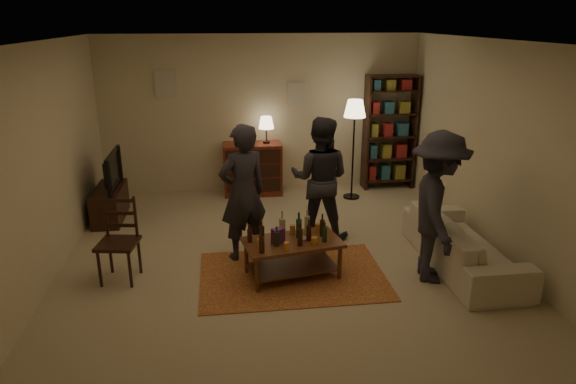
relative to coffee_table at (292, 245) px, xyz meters
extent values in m
plane|color=#C6B793|center=(-0.06, 0.39, -0.41)|extent=(6.00, 6.00, 0.00)
plane|color=beige|center=(-0.06, 3.39, 0.94)|extent=(5.50, 0.00, 5.50)
plane|color=beige|center=(-2.81, 0.39, 0.94)|extent=(0.00, 6.00, 6.00)
plane|color=beige|center=(2.69, 0.39, 0.94)|extent=(0.00, 6.00, 6.00)
plane|color=beige|center=(-0.06, -2.61, 0.94)|extent=(5.50, 0.00, 5.50)
plane|color=white|center=(-0.06, 0.39, 2.29)|extent=(6.00, 6.00, 0.00)
cube|color=beige|center=(-1.66, 3.37, 1.49)|extent=(0.35, 0.03, 0.45)
cube|color=beige|center=(0.54, 3.37, 1.29)|extent=(0.30, 0.03, 0.40)
cube|color=maroon|center=(0.01, 0.00, -0.40)|extent=(2.20, 1.50, 0.01)
cube|color=brown|center=(0.01, 0.00, 0.03)|extent=(1.22, 0.81, 0.04)
cube|color=brown|center=(0.01, 0.00, -0.29)|extent=(1.11, 0.70, 0.02)
cylinder|color=brown|center=(-0.44, -0.34, -0.20)|extent=(0.05, 0.05, 0.42)
cylinder|color=brown|center=(0.55, -0.15, -0.20)|extent=(0.05, 0.05, 0.42)
cylinder|color=brown|center=(-0.53, 0.15, -0.20)|extent=(0.05, 0.05, 0.42)
cylinder|color=brown|center=(0.46, 0.33, -0.20)|extent=(0.05, 0.05, 0.42)
cylinder|color=orange|center=(-0.38, -0.12, 0.10)|extent=(0.07, 0.07, 0.10)
cylinder|color=orange|center=(-0.09, -0.23, 0.10)|extent=(0.07, 0.07, 0.09)
cylinder|color=orange|center=(0.04, 0.21, 0.11)|extent=(0.07, 0.07, 0.11)
cylinder|color=orange|center=(0.25, -0.14, 0.10)|extent=(0.07, 0.07, 0.09)
cylinder|color=orange|center=(0.36, 0.25, 0.10)|extent=(0.07, 0.07, 0.10)
cube|color=#6F2D7C|center=(-0.17, -0.02, 0.14)|extent=(0.17, 0.15, 0.18)
cylinder|color=gray|center=(0.13, 0.00, 0.07)|extent=(0.12, 0.12, 0.03)
cube|color=black|center=(-2.01, 0.17, 0.06)|extent=(0.50, 0.50, 0.04)
cylinder|color=black|center=(-2.22, 0.03, -0.18)|extent=(0.04, 0.04, 0.46)
cylinder|color=black|center=(-1.87, -0.03, -0.18)|extent=(0.04, 0.04, 0.46)
cylinder|color=black|center=(-2.16, 0.38, -0.18)|extent=(0.04, 0.04, 0.46)
cylinder|color=black|center=(-1.81, 0.32, -0.18)|extent=(0.04, 0.04, 0.46)
cube|color=black|center=(-1.99, 0.35, 0.34)|extent=(0.35, 0.09, 0.52)
cube|color=black|center=(-2.51, 2.19, -0.16)|extent=(0.40, 1.00, 0.50)
imported|color=black|center=(-2.49, 2.19, 0.37)|extent=(0.13, 0.97, 0.56)
cube|color=brown|center=(-0.26, 3.11, 0.04)|extent=(1.00, 0.48, 0.90)
cube|color=black|center=(-0.26, 2.86, -0.19)|extent=(0.92, 0.02, 0.22)
cube|color=black|center=(-0.26, 2.86, 0.07)|extent=(0.92, 0.02, 0.22)
cube|color=black|center=(-0.26, 2.86, 0.33)|extent=(0.92, 0.02, 0.22)
cylinder|color=black|center=(-0.01, 3.11, 0.51)|extent=(0.12, 0.12, 0.04)
cylinder|color=black|center=(-0.01, 3.11, 0.64)|extent=(0.02, 0.02, 0.22)
cone|color=#FFE5B2|center=(-0.01, 3.11, 0.85)|extent=(0.26, 0.26, 0.20)
cube|color=black|center=(1.76, 3.17, 0.59)|extent=(0.04, 0.34, 2.00)
cube|color=black|center=(2.62, 3.17, 0.59)|extent=(0.04, 0.34, 2.00)
cube|color=black|center=(2.19, 3.17, -0.26)|extent=(0.90, 0.34, 0.03)
cube|color=black|center=(2.19, 3.17, 0.14)|extent=(0.90, 0.34, 0.03)
cube|color=black|center=(2.19, 3.17, 0.54)|extent=(0.90, 0.34, 0.03)
cube|color=black|center=(2.19, 3.17, 0.94)|extent=(0.90, 0.34, 0.03)
cube|color=black|center=(2.19, 3.17, 1.34)|extent=(0.90, 0.34, 0.03)
cube|color=black|center=(2.19, 3.17, 1.59)|extent=(0.90, 0.34, 0.03)
cube|color=maroon|center=(1.89, 3.17, -0.11)|extent=(0.12, 0.22, 0.26)
cube|color=#285F79|center=(2.14, 3.17, -0.11)|extent=(0.15, 0.22, 0.26)
cube|color=olive|center=(2.41, 3.17, -0.11)|extent=(0.18, 0.22, 0.26)
cube|color=#285F79|center=(1.89, 3.17, 0.28)|extent=(0.12, 0.22, 0.24)
cube|color=olive|center=(2.14, 3.17, 0.28)|extent=(0.15, 0.22, 0.24)
cube|color=maroon|center=(2.41, 3.17, 0.28)|extent=(0.18, 0.22, 0.24)
cube|color=olive|center=(1.89, 3.17, 0.67)|extent=(0.12, 0.22, 0.22)
cube|color=maroon|center=(2.14, 3.17, 0.67)|extent=(0.15, 0.22, 0.22)
cube|color=#285F79|center=(2.41, 3.17, 0.67)|extent=(0.18, 0.22, 0.22)
cube|color=maroon|center=(1.89, 3.17, 1.06)|extent=(0.12, 0.22, 0.20)
cube|color=#285F79|center=(2.14, 3.17, 1.06)|extent=(0.15, 0.22, 0.20)
cube|color=olive|center=(2.41, 3.17, 1.06)|extent=(0.18, 0.22, 0.20)
cube|color=#285F79|center=(1.89, 3.17, 1.45)|extent=(0.12, 0.22, 0.18)
cube|color=olive|center=(2.14, 3.17, 1.45)|extent=(0.15, 0.22, 0.18)
cube|color=maroon|center=(2.41, 3.17, 1.45)|extent=(0.18, 0.22, 0.18)
cylinder|color=black|center=(1.41, 2.67, -0.39)|extent=(0.28, 0.28, 0.03)
cylinder|color=black|center=(1.41, 2.67, 0.34)|extent=(0.03, 0.03, 1.49)
cone|color=#FFE5B2|center=(1.41, 2.67, 1.13)|extent=(0.36, 0.36, 0.28)
imported|color=beige|center=(2.14, -0.01, -0.10)|extent=(0.81, 2.08, 0.61)
imported|color=#27262E|center=(-0.53, 0.60, 0.47)|extent=(0.76, 0.65, 1.75)
imported|color=#292A32|center=(0.54, 1.12, 0.45)|extent=(1.01, 0.90, 1.71)
imported|color=#28272F|center=(1.64, -0.25, 0.48)|extent=(0.91, 1.27, 1.78)
camera|label=1|loc=(-0.77, -5.46, 2.55)|focal=32.00mm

